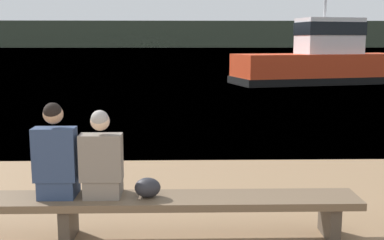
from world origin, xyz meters
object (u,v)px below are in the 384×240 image
Objects in this scene: bench_main at (68,205)px; shopping_bag at (148,188)px; person_left at (56,158)px; tugboat_red at (322,63)px; person_right at (102,161)px.

shopping_bag is at bearing -0.13° from bench_main.
person_left is 21.20m from tugboat_red.
bench_main is at bearing -4.09° from person_left.
bench_main is 0.54m from person_left.
bench_main is 0.62m from person_right.
shopping_bag is 0.03× the size of tugboat_red.
shopping_bag reaches higher than bench_main.
person_right is at bearing 178.56° from shopping_bag.
bench_main is 0.89m from shopping_bag.
person_left is 3.70× the size of shopping_bag.
shopping_bag is (0.97, -0.01, -0.34)m from person_left.
bench_main is 21.17m from tugboat_red.
tugboat_red is at bearing 68.76° from shopping_bag.
shopping_bag is (0.87, -0.00, 0.19)m from bench_main.
bench_main is at bearing 142.74° from tugboat_red.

